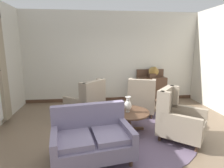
% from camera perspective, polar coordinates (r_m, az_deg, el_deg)
% --- Properties ---
extents(ground, '(8.63, 8.63, 0.00)m').
position_cam_1_polar(ground, '(4.21, 4.41, -16.20)').
color(ground, brown).
extents(wall_back, '(6.33, 0.08, 3.14)m').
position_cam_1_polar(wall_back, '(6.54, -0.05, 8.22)').
color(wall_back, beige).
rests_on(wall_back, ground).
extents(baseboard_back, '(6.17, 0.03, 0.12)m').
position_cam_1_polar(baseboard_back, '(6.75, 0.01, -4.69)').
color(baseboard_back, '#4C3323').
rests_on(baseboard_back, ground).
extents(area_rug, '(3.21, 3.21, 0.01)m').
position_cam_1_polar(area_rug, '(4.47, 3.68, -14.35)').
color(area_rug, '#5B4C60').
rests_on(area_rug, ground).
extents(coffee_table, '(0.96, 0.96, 0.48)m').
position_cam_1_polar(coffee_table, '(4.35, 5.28, -9.48)').
color(coffee_table, '#4C3323').
rests_on(coffee_table, ground).
extents(porcelain_vase, '(0.17, 0.17, 0.36)m').
position_cam_1_polar(porcelain_vase, '(4.24, 4.99, -6.54)').
color(porcelain_vase, beige).
rests_on(porcelain_vase, coffee_table).
extents(settee, '(1.48, 1.06, 0.93)m').
position_cam_1_polar(settee, '(3.36, -6.28, -16.46)').
color(settee, slate).
rests_on(settee, ground).
extents(armchair_near_sideboard, '(1.15, 1.13, 1.10)m').
position_cam_1_polar(armchair_near_sideboard, '(4.17, 19.77, -10.30)').
color(armchair_near_sideboard, gray).
rests_on(armchair_near_sideboard, ground).
extents(armchair_near_window, '(1.19, 1.18, 1.07)m').
position_cam_1_polar(armchair_near_window, '(5.14, -7.71, -5.65)').
color(armchair_near_window, gray).
rests_on(armchair_near_window, ground).
extents(armchair_foreground_right, '(0.98, 1.02, 1.09)m').
position_cam_1_polar(armchair_foreground_right, '(5.34, 9.28, -4.89)').
color(armchair_foreground_right, gray).
rests_on(armchair_foreground_right, ground).
extents(side_table, '(0.52, 0.52, 0.65)m').
position_cam_1_polar(side_table, '(4.83, 16.35, -7.81)').
color(side_table, '#4C3323').
rests_on(side_table, ground).
extents(sideboard, '(1.00, 0.42, 1.15)m').
position_cam_1_polar(sideboard, '(6.71, 12.11, -1.10)').
color(sideboard, '#4C3323').
rests_on(sideboard, ground).
extents(gramophone, '(0.41, 0.51, 0.54)m').
position_cam_1_polar(gramophone, '(6.52, 13.03, 4.26)').
color(gramophone, '#4C3323').
rests_on(gramophone, sideboard).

